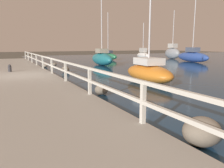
# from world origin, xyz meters

# --- Properties ---
(ground_plane) EXTENTS (120.00, 120.00, 0.00)m
(ground_plane) POSITION_xyz_m (0.00, 0.00, 0.00)
(ground_plane) COLOR #4C473D
(dock_walkway) EXTENTS (3.94, 36.00, 0.24)m
(dock_walkway) POSITION_xyz_m (0.00, 0.00, 0.12)
(dock_walkway) COLOR #9E998E
(dock_walkway) RESTS_ON ground
(railing) EXTENTS (0.10, 32.50, 0.96)m
(railing) POSITION_xyz_m (1.87, -0.00, 0.90)
(railing) COLOR silver
(railing) RESTS_ON dock_walkway
(boulder_downstream) EXTENTS (0.42, 0.37, 0.31)m
(boulder_downstream) POSITION_xyz_m (2.59, 6.52, 0.16)
(boulder_downstream) COLOR gray
(boulder_downstream) RESTS_ON ground
(boulder_near_dock) EXTENTS (0.43, 0.39, 0.32)m
(boulder_near_dock) POSITION_xyz_m (3.59, 7.38, 0.16)
(boulder_near_dock) COLOR slate
(boulder_near_dock) RESTS_ON ground
(boulder_far_strip) EXTENTS (0.59, 0.53, 0.45)m
(boulder_far_strip) POSITION_xyz_m (3.22, 1.97, 0.22)
(boulder_far_strip) COLOR slate
(boulder_far_strip) RESTS_ON ground
(boulder_water_edge) EXTENTS (0.55, 0.50, 0.41)m
(boulder_water_edge) POSITION_xyz_m (2.65, -5.75, 0.21)
(boulder_water_edge) COLOR slate
(boulder_water_edge) RESTS_ON ground
(boulder_mid_strip) EXTENTS (0.77, 0.70, 0.58)m
(boulder_mid_strip) POSITION_xyz_m (2.56, -10.74, 0.29)
(boulder_mid_strip) COLOR slate
(boulder_mid_strip) RESTS_ON ground
(mooring_bollard) EXTENTS (0.22, 0.22, 0.48)m
(mooring_bollard) POSITION_xyz_m (-0.40, 2.16, 0.48)
(mooring_bollard) COLOR #333338
(mooring_bollard) RESTS_ON dock_walkway
(sailboat_blue) EXTENTS (2.28, 5.83, 7.78)m
(sailboat_blue) POSITION_xyz_m (19.43, 5.47, 0.69)
(sailboat_blue) COLOR #2D4C9E
(sailboat_blue) RESTS_ON water_surface
(sailboat_green) EXTENTS (1.83, 3.45, 6.20)m
(sailboat_green) POSITION_xyz_m (12.08, 13.28, 0.56)
(sailboat_green) COLOR #236B42
(sailboat_green) RESTS_ON water_surface
(sailboat_gray) EXTENTS (1.50, 3.19, 6.82)m
(sailboat_gray) POSITION_xyz_m (21.46, 11.16, 0.93)
(sailboat_gray) COLOR gray
(sailboat_gray) RESTS_ON water_surface
(sailboat_orange) EXTENTS (1.82, 3.89, 6.02)m
(sailboat_orange) POSITION_xyz_m (6.06, -4.18, 0.56)
(sailboat_orange) COLOR orange
(sailboat_orange) RESTS_ON water_surface
(sailboat_teal) EXTENTS (1.53, 4.52, 7.47)m
(sailboat_teal) POSITION_xyz_m (7.99, 6.17, 0.69)
(sailboat_teal) COLOR #1E707A
(sailboat_teal) RESTS_ON water_surface
(sailboat_white) EXTENTS (1.66, 4.06, 5.07)m
(sailboat_white) POSITION_xyz_m (17.47, 12.83, 0.62)
(sailboat_white) COLOR white
(sailboat_white) RESTS_ON water_surface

